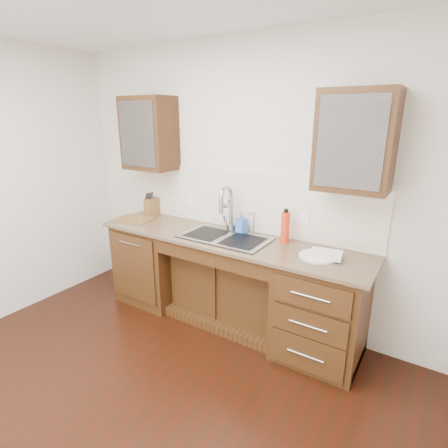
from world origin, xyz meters
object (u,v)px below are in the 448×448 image
Objects in this scene: soap_bottle at (242,223)px; cutting_board at (134,219)px; plate at (318,256)px; water_bottle at (285,228)px; knife_block at (152,206)px.

soap_bottle reaches higher than cutting_board.
cutting_board is (-2.05, -0.05, 0.00)m from plate.
soap_bottle is at bearing 12.23° from cutting_board.
plate is at bearing 1.35° from cutting_board.
knife_block is (-1.67, 0.06, -0.05)m from water_bottle.
cutting_board is (-0.01, -0.28, -0.09)m from knife_block.
water_bottle reaches higher than knife_block.
soap_bottle is 0.47m from water_bottle.
cutting_board is at bearing -172.40° from water_bottle.
water_bottle is at bearing 7.22° from soap_bottle.
cutting_board is at bearing -178.65° from plate.
plate is at bearing -2.53° from soap_bottle.
knife_block is at bearing 87.54° from cutting_board.
plate is at bearing -25.74° from water_bottle.
soap_bottle is 0.70× the size of water_bottle.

